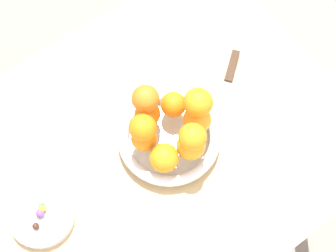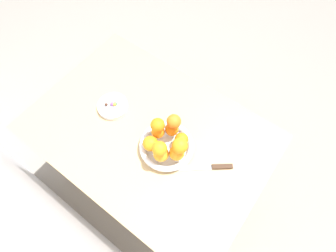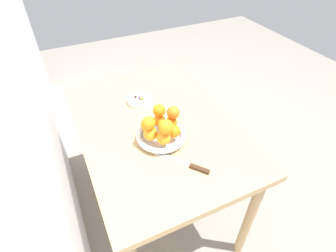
# 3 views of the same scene
# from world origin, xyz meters

# --- Properties ---
(ground_plane) EXTENTS (6.00, 6.00, 0.00)m
(ground_plane) POSITION_xyz_m (0.00, 0.00, 0.00)
(ground_plane) COLOR gray
(wall_back) EXTENTS (4.00, 0.05, 2.50)m
(wall_back) POSITION_xyz_m (0.00, 0.53, 1.25)
(wall_back) COLOR white
(wall_back) RESTS_ON ground_plane
(dining_table) EXTENTS (1.10, 0.76, 0.74)m
(dining_table) POSITION_xyz_m (0.00, 0.00, 0.65)
(dining_table) COLOR tan
(dining_table) RESTS_ON ground_plane
(fruit_bowl) EXTENTS (0.24, 0.24, 0.04)m
(fruit_bowl) POSITION_xyz_m (-0.12, 0.02, 0.76)
(fruit_bowl) COLOR silver
(fruit_bowl) RESTS_ON dining_table
(candy_dish) EXTENTS (0.15, 0.15, 0.02)m
(candy_dish) POSITION_xyz_m (0.22, -0.00, 0.75)
(candy_dish) COLOR silver
(candy_dish) RESTS_ON dining_table
(orange_0) EXTENTS (0.06, 0.06, 0.06)m
(orange_0) POSITION_xyz_m (-0.06, 0.00, 0.81)
(orange_0) COLOR orange
(orange_0) RESTS_ON fruit_bowl
(orange_1) EXTENTS (0.07, 0.07, 0.07)m
(orange_1) POSITION_xyz_m (-0.07, 0.07, 0.81)
(orange_1) COLOR orange
(orange_1) RESTS_ON fruit_bowl
(orange_2) EXTENTS (0.07, 0.07, 0.07)m
(orange_2) POSITION_xyz_m (-0.13, 0.08, 0.81)
(orange_2) COLOR orange
(orange_2) RESTS_ON fruit_bowl
(orange_3) EXTENTS (0.07, 0.07, 0.07)m
(orange_3) POSITION_xyz_m (-0.18, 0.03, 0.81)
(orange_3) COLOR orange
(orange_3) RESTS_ON fruit_bowl
(orange_4) EXTENTS (0.06, 0.06, 0.06)m
(orange_4) POSITION_xyz_m (-0.16, -0.03, 0.81)
(orange_4) COLOR orange
(orange_4) RESTS_ON fruit_bowl
(orange_5) EXTENTS (0.06, 0.06, 0.06)m
(orange_5) POSITION_xyz_m (-0.10, -0.04, 0.81)
(orange_5) COLOR orange
(orange_5) RESTS_ON fruit_bowl
(orange_6) EXTENTS (0.06, 0.06, 0.06)m
(orange_6) POSITION_xyz_m (-0.06, -0.00, 0.87)
(orange_6) COLOR orange
(orange_6) RESTS_ON orange_0
(orange_7) EXTENTS (0.07, 0.07, 0.07)m
(orange_7) POSITION_xyz_m (-0.19, 0.02, 0.88)
(orange_7) COLOR orange
(orange_7) RESTS_ON orange_3
(orange_8) EXTENTS (0.06, 0.06, 0.06)m
(orange_8) POSITION_xyz_m (-0.10, -0.05, 0.87)
(orange_8) COLOR orange
(orange_8) RESTS_ON orange_5
(orange_9) EXTENTS (0.06, 0.06, 0.06)m
(orange_9) POSITION_xyz_m (-0.13, 0.08, 0.88)
(orange_9) COLOR orange
(orange_9) RESTS_ON orange_2
(candy_ball_0) EXTENTS (0.02, 0.02, 0.02)m
(candy_ball_0) POSITION_xyz_m (0.21, -0.01, 0.77)
(candy_ball_0) COLOR gold
(candy_ball_0) RESTS_ON candy_dish
(candy_ball_1) EXTENTS (0.01, 0.01, 0.01)m
(candy_ball_1) POSITION_xyz_m (0.24, 0.02, 0.77)
(candy_ball_1) COLOR #472819
(candy_ball_1) RESTS_ON candy_dish
(candy_ball_2) EXTENTS (0.02, 0.02, 0.02)m
(candy_ball_2) POSITION_xyz_m (0.21, -0.01, 0.77)
(candy_ball_2) COLOR #4C9947
(candy_ball_2) RESTS_ON candy_dish
(candy_ball_3) EXTENTS (0.02, 0.02, 0.02)m
(candy_ball_3) POSITION_xyz_m (0.22, -0.00, 0.77)
(candy_ball_3) COLOR #8C4C99
(candy_ball_3) RESTS_ON candy_dish
(knife) EXTENTS (0.22, 0.18, 0.01)m
(knife) POSITION_xyz_m (-0.32, -0.02, 0.75)
(knife) COLOR #3F2819
(knife) RESTS_ON dining_table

